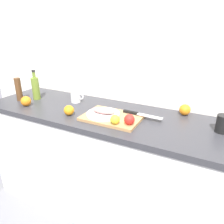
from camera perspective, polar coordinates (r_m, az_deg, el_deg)
name	(u,v)px	position (r m, az deg, el deg)	size (l,w,h in m)	color
ground_plane	(106,205)	(2.10, -1.49, -23.64)	(12.00, 12.00, 0.00)	slate
back_wall	(124,60)	(1.77, 3.27, 13.93)	(3.20, 0.05, 2.50)	white
kitchen_counter	(106,163)	(1.80, -1.64, -13.61)	(2.00, 0.60, 0.90)	white
cutting_board	(112,117)	(1.48, 0.00, -1.43)	(0.40, 0.28, 0.02)	tan
white_plate	(103,114)	(1.49, -2.43, -0.53)	(0.23, 0.23, 0.01)	white
fish_fillet	(103,111)	(1.48, -2.45, 0.38)	(0.18, 0.07, 0.04)	tan
chef_knife	(137,114)	(1.50, 6.84, -0.47)	(0.29, 0.04, 0.02)	silver
lemon_0	(115,119)	(1.35, 0.81, -2.01)	(0.06, 0.06, 0.06)	yellow
tomato_0	(129,119)	(1.35, 4.70, -2.00)	(0.07, 0.07, 0.07)	red
olive_oil_bottle	(36,88)	(1.97, -19.87, 6.16)	(0.06, 0.06, 0.26)	olive
coffee_mug_0	(76,96)	(1.82, -9.70, 4.22)	(0.12, 0.08, 0.10)	white
coffee_mug_1	(223,124)	(1.45, 27.76, -2.84)	(0.12, 0.08, 0.11)	black
orange_0	(26,101)	(1.85, -22.16, 2.73)	(0.08, 0.08, 0.08)	orange
orange_1	(185,110)	(1.62, 19.03, 0.57)	(0.08, 0.08, 0.08)	orange
orange_2	(69,110)	(1.56, -11.51, 0.46)	(0.07, 0.07, 0.07)	orange
pepper_mill	(19,89)	(1.99, -23.84, 5.58)	(0.05, 0.05, 0.20)	brown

